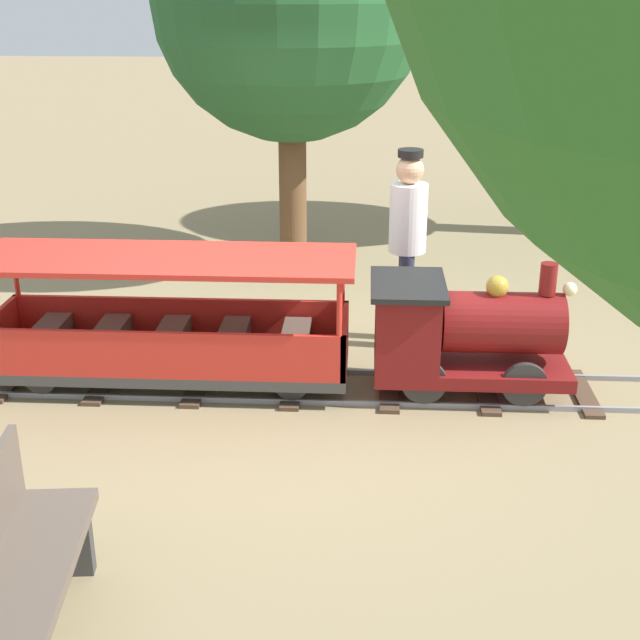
{
  "coord_description": "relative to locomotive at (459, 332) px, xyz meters",
  "views": [
    {
      "loc": [
        5.8,
        0.53,
        2.83
      ],
      "look_at": [
        0.0,
        0.21,
        0.55
      ],
      "focal_mm": 48.56,
      "sensor_mm": 36.0,
      "label": 1
    }
  ],
  "objects": [
    {
      "name": "passenger_car",
      "position": [
        0.0,
        -2.1,
        -0.06
      ],
      "size": [
        0.83,
        2.7,
        0.97
      ],
      "color": "#3F3F3F",
      "rests_on": "ground_plane"
    },
    {
      "name": "ground_plane",
      "position": [
        0.0,
        -1.21,
        -0.48
      ],
      "size": [
        60.0,
        60.0,
        0.0
      ],
      "primitive_type": "plane",
      "color": "#8C7A56"
    },
    {
      "name": "conductor_person",
      "position": [
        -0.92,
        -0.35,
        0.47
      ],
      "size": [
        0.3,
        0.3,
        1.62
      ],
      "color": "#282D47",
      "rests_on": "ground_plane"
    },
    {
      "name": "oak_tree_distant",
      "position": [
        -3.03,
        -1.45,
        2.16
      ],
      "size": [
        2.68,
        2.68,
        3.99
      ],
      "color": "brown",
      "rests_on": "ground_plane"
    },
    {
      "name": "park_bench",
      "position": [
        2.79,
        -2.19,
        -0.07
      ],
      "size": [
        1.33,
        0.53,
        0.82
      ],
      "color": "brown",
      "rests_on": "ground_plane"
    },
    {
      "name": "locomotive",
      "position": [
        0.0,
        0.0,
        0.0
      ],
      "size": [
        0.73,
        1.44,
        0.97
      ],
      "color": "maroon",
      "rests_on": "ground_plane"
    },
    {
      "name": "track",
      "position": [
        0.0,
        -1.2,
        -0.46
      ],
      "size": [
        0.77,
        6.4,
        0.04
      ],
      "color": "gray",
      "rests_on": "ground_plane"
    }
  ]
}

